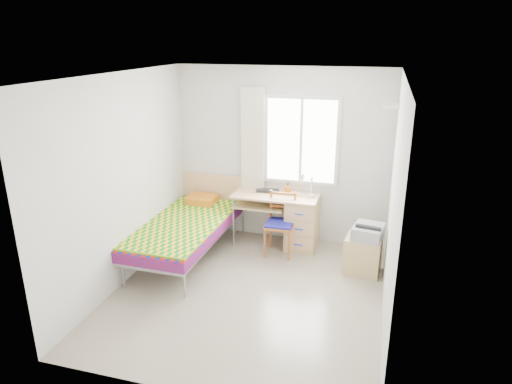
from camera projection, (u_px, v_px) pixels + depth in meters
floor at (248, 292)px, 5.61m from camera, size 3.50×3.50×0.00m
ceiling at (247, 75)px, 4.77m from camera, size 3.50×3.50×0.00m
wall_back at (281, 156)px, 6.78m from camera, size 3.20×0.00×3.20m
wall_left at (123, 181)px, 5.60m from camera, size 0.00×3.50×3.50m
wall_right at (393, 206)px, 4.78m from camera, size 0.00×3.50×3.50m
window at (301, 141)px, 6.60m from camera, size 1.10×0.04×1.30m
curtain at (253, 145)px, 6.78m from camera, size 0.35×0.05×1.70m
floating_shelf at (390, 106)px, 5.81m from camera, size 0.20×0.32×0.03m
bed at (187, 226)px, 6.43m from camera, size 1.06×2.19×0.94m
desk at (298, 219)px, 6.72m from camera, size 1.26×0.59×0.78m
chair at (281, 220)px, 6.50m from camera, size 0.40×0.40×0.91m
cabinet at (363, 255)px, 6.03m from camera, size 0.50×0.45×0.50m
printer at (368, 231)px, 5.91m from camera, size 0.43×0.47×0.18m
laptop at (268, 192)px, 6.78m from camera, size 0.40×0.31×0.03m
pen_cup at (288, 190)px, 6.75m from camera, size 0.10×0.10×0.10m
task_lamp at (306, 183)px, 6.43m from camera, size 0.22×0.31×0.38m
book at (266, 206)px, 6.80m from camera, size 0.24×0.27×0.02m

